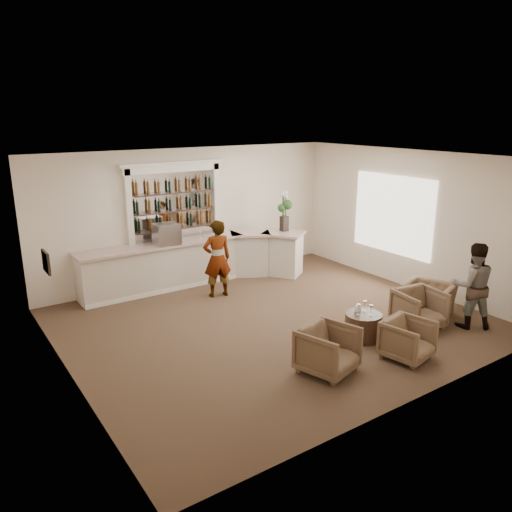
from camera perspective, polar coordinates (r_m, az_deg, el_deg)
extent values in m
plane|color=brown|center=(10.28, 2.00, -7.52)|extent=(8.00, 8.00, 0.00)
cube|color=#F3E0C9|center=(12.65, -7.34, 4.72)|extent=(8.00, 0.04, 3.30)
cube|color=#F3E0C9|center=(8.13, -21.31, -2.71)|extent=(0.04, 7.00, 3.30)
cube|color=#F3E0C9|center=(12.47, 17.13, 3.97)|extent=(0.04, 7.00, 3.30)
cube|color=white|center=(9.45, 2.20, 11.13)|extent=(8.00, 7.00, 0.04)
cube|color=white|center=(12.75, 15.32, 4.59)|extent=(0.05, 2.40, 1.90)
cube|color=black|center=(9.26, -22.88, -0.64)|extent=(0.04, 0.46, 0.38)
cube|color=beige|center=(9.27, -22.73, -0.62)|extent=(0.01, 0.38, 0.30)
cube|color=beige|center=(12.21, -10.59, -1.22)|extent=(4.00, 0.70, 1.08)
cube|color=beige|center=(12.04, -10.69, 1.34)|extent=(4.10, 0.82, 0.06)
cube|color=beige|center=(13.09, -0.74, 0.23)|extent=(1.12, 1.04, 1.08)
cube|color=beige|center=(12.92, -0.70, 2.64)|extent=(1.27, 1.19, 0.06)
cube|color=beige|center=(13.07, 3.08, 0.19)|extent=(1.08, 1.14, 1.08)
cube|color=beige|center=(12.91, 3.17, 2.60)|extent=(1.24, 1.29, 0.06)
cube|color=white|center=(12.07, -9.83, -3.83)|extent=(4.00, 0.06, 0.10)
cube|color=white|center=(12.37, -9.42, 5.79)|extent=(2.15, 0.02, 1.65)
cube|color=white|center=(11.99, -14.17, 2.74)|extent=(0.14, 0.16, 2.90)
cube|color=white|center=(12.93, -4.58, 4.14)|extent=(0.14, 0.16, 2.90)
cube|color=white|center=(12.19, -9.49, 9.87)|extent=(2.52, 0.16, 0.18)
cube|color=white|center=(12.18, -9.52, 10.43)|extent=(2.64, 0.20, 0.08)
cube|color=#322219|center=(12.38, -9.09, 3.12)|extent=(2.05, 0.20, 0.03)
cube|color=#322219|center=(12.29, -9.18, 5.12)|extent=(2.05, 0.20, 0.03)
cube|color=#322219|center=(12.22, -9.27, 7.15)|extent=(2.05, 0.20, 0.03)
cylinder|color=#44301D|center=(9.68, 12.13, -7.84)|extent=(0.69, 0.69, 0.50)
imported|color=gray|center=(11.43, -4.46, -0.30)|extent=(0.73, 0.55, 1.80)
imported|color=gray|center=(10.64, 23.50, -3.11)|extent=(1.06, 1.02, 1.72)
imported|color=brown|center=(8.35, 8.23, -10.57)|extent=(1.05, 1.07, 0.78)
imported|color=brown|center=(9.08, 16.95, -9.14)|extent=(0.89, 0.91, 0.70)
imported|color=brown|center=(10.40, 18.16, -5.76)|extent=(0.94, 0.96, 0.77)
imported|color=brown|center=(11.23, 19.07, -4.58)|extent=(1.13, 1.21, 0.64)
cube|color=silver|center=(11.83, -10.18, 2.48)|extent=(0.57, 0.48, 0.49)
cube|color=black|center=(13.00, 3.24, 3.72)|extent=(0.18, 0.18, 0.39)
cube|color=white|center=(9.63, 11.56, -5.92)|extent=(0.08, 0.08, 0.12)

